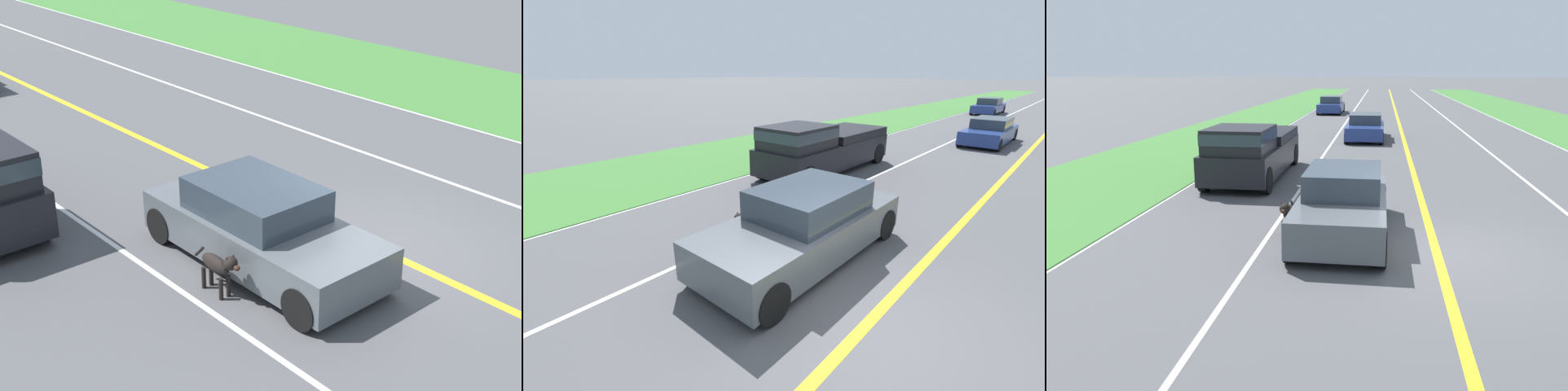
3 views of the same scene
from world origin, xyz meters
TOP-DOWN VIEW (x-y plane):
  - ground_plane at (0.00, 0.00)m, footprint 400.00×400.00m
  - centre_divider_line at (0.00, 0.00)m, footprint 0.18×160.00m
  - lane_dash_same_dir at (3.50, 0.00)m, footprint 0.10×160.00m
  - lane_dash_oncoming at (-3.50, 0.00)m, footprint 0.10×160.00m
  - ego_car at (1.93, -0.97)m, footprint 1.87×4.51m
  - dog at (3.09, -0.63)m, footprint 0.23×1.16m

SIDE VIEW (x-z plane):
  - ground_plane at x=0.00m, z-range 0.00..0.00m
  - centre_divider_line at x=0.00m, z-range 0.00..0.01m
  - lane_dash_same_dir at x=3.50m, z-range 0.00..0.01m
  - lane_dash_oncoming at x=-3.50m, z-range 0.00..0.01m
  - dog at x=3.09m, z-range 0.11..0.93m
  - ego_car at x=1.93m, z-range -0.05..1.39m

